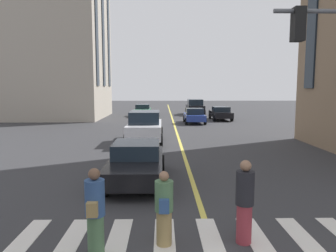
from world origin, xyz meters
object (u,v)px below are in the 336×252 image
(car_green_oncoming, at_px, (143,110))
(car_black_mid, at_px, (221,113))
(car_blue_trailing, at_px, (194,116))
(car_black_far, at_px, (136,162))
(pedestrian_near, at_px, (95,213))
(car_white_parked_b, at_px, (145,126))
(pedestrian_companion, at_px, (164,209))
(pedestrian_far, at_px, (245,202))
(car_black_parked_a, at_px, (195,107))

(car_green_oncoming, xyz_separation_m, car_black_mid, (-4.68, -8.25, 0.00))
(car_black_mid, bearing_deg, car_blue_trailing, 135.32)
(car_black_far, distance_m, pedestrian_near, 5.00)
(car_green_oncoming, height_order, car_white_parked_b, car_white_parked_b)
(pedestrian_near, xyz_separation_m, pedestrian_companion, (0.41, -1.32, -0.09))
(car_black_mid, bearing_deg, pedestrian_far, 170.79)
(pedestrian_near, bearing_deg, car_black_parked_a, -9.01)
(car_white_parked_b, relative_size, pedestrian_companion, 3.00)
(car_black_mid, relative_size, pedestrian_near, 2.52)
(pedestrian_companion, xyz_separation_m, pedestrian_far, (0.07, -1.68, 0.11))
(pedestrian_far, bearing_deg, car_white_parked_b, 12.32)
(car_black_far, relative_size, car_white_parked_b, 0.94)
(car_black_mid, height_order, pedestrian_far, pedestrian_far)
(car_blue_trailing, xyz_separation_m, pedestrian_companion, (-23.18, 2.93, 0.08))
(car_black_parked_a, relative_size, car_white_parked_b, 1.00)
(car_white_parked_b, distance_m, pedestrian_near, 13.14)
(car_black_mid, xyz_separation_m, pedestrian_near, (-26.61, 7.23, 0.17))
(pedestrian_near, bearing_deg, pedestrian_companion, -72.74)
(pedestrian_near, relative_size, pedestrian_far, 0.98)
(pedestrian_far, bearing_deg, car_black_mid, -9.21)
(car_green_oncoming, distance_m, car_black_far, 26.35)
(car_black_far, distance_m, pedestrian_far, 5.21)
(car_green_oncoming, xyz_separation_m, car_white_parked_b, (-18.15, -1.26, 0.27))
(pedestrian_companion, bearing_deg, car_blue_trailing, -7.20)
(car_green_oncoming, bearing_deg, pedestrian_near, -178.13)
(car_green_oncoming, relative_size, car_black_far, 1.00)
(car_green_oncoming, relative_size, car_white_parked_b, 0.94)
(car_blue_trailing, relative_size, pedestrian_near, 2.24)
(pedestrian_companion, height_order, pedestrian_far, pedestrian_far)
(car_black_parked_a, xyz_separation_m, car_black_mid, (-6.74, -1.94, -0.27))
(car_black_far, bearing_deg, car_black_parked_a, -9.82)
(car_blue_trailing, bearing_deg, pedestrian_companion, 172.80)
(car_green_oncoming, xyz_separation_m, pedestrian_far, (-30.81, -4.02, 0.19))
(car_black_mid, relative_size, pedestrian_far, 2.48)
(pedestrian_companion, bearing_deg, car_black_far, 11.62)
(car_black_far, bearing_deg, pedestrian_companion, -168.38)
(pedestrian_far, bearing_deg, car_blue_trailing, -3.10)
(car_green_oncoming, bearing_deg, car_black_parked_a, -71.96)
(car_black_parked_a, height_order, pedestrian_companion, car_black_parked_a)
(car_black_far, xyz_separation_m, car_blue_trailing, (18.61, -3.87, -0.00))
(car_white_parked_b, bearing_deg, car_black_far, -178.97)
(car_blue_trailing, distance_m, pedestrian_companion, 23.37)
(car_black_mid, distance_m, pedestrian_companion, 26.86)
(car_black_parked_a, relative_size, car_black_far, 1.07)
(car_white_parked_b, bearing_deg, car_black_parked_a, -14.05)
(car_black_parked_a, bearing_deg, pedestrian_far, 176.01)
(car_green_oncoming, bearing_deg, car_black_far, -176.95)
(car_black_parked_a, xyz_separation_m, pedestrian_far, (-32.86, 2.29, -0.08))
(car_green_oncoming, relative_size, pedestrian_far, 2.48)
(pedestrian_near, bearing_deg, car_white_parked_b, -1.03)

